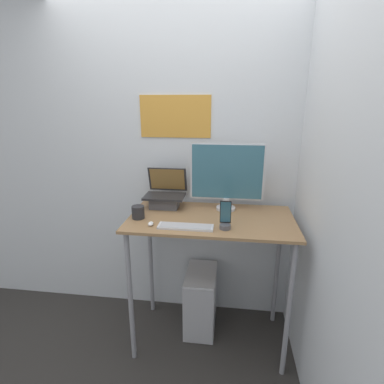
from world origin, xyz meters
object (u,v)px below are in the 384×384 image
Objects in this scene: mouse at (151,224)px; keyboard at (186,227)px; cell_phone at (225,220)px; computer_tower at (201,300)px; monitor at (227,176)px; laptop at (165,197)px.

keyboard is at bearing -1.38° from mouse.
mouse reaches higher than keyboard.
cell_phone is 0.38× the size of computer_tower.
cell_phone is at bearing -58.66° from computer_tower.
keyboard is 6.46× the size of mouse.
computer_tower is at bearing -160.84° from monitor.
keyboard reaches higher than computer_tower.
mouse is (-0.48, -0.37, -0.25)m from monitor.
laptop is 0.84× the size of keyboard.
keyboard is (-0.25, -0.38, -0.25)m from monitor.
monitor reaches higher than cell_phone.
mouse is at bearing -142.13° from monitor.
laptop is at bearing 87.77° from mouse.
monitor is 1.50× the size of keyboard.
monitor is 1.07× the size of computer_tower.
cell_phone is 0.89m from computer_tower.
keyboard is 0.72× the size of computer_tower.
keyboard is at bearing -174.91° from cell_phone.
keyboard is at bearing -123.20° from monitor.
mouse is at bearing -92.23° from laptop.
monitor is 2.85× the size of cell_phone.
mouse reaches higher than computer_tower.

